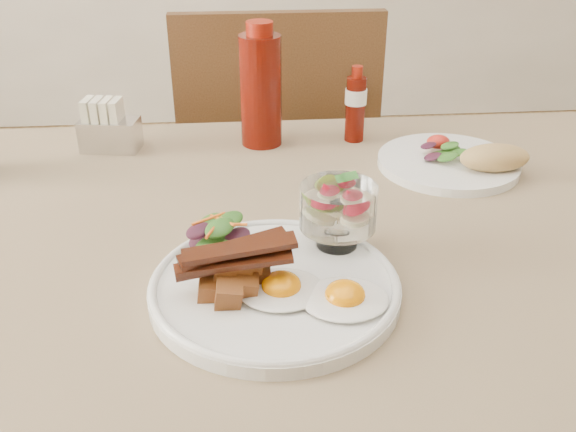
# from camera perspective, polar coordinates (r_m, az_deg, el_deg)

# --- Properties ---
(table) EXTENTS (1.33, 0.88, 0.75)m
(table) POSITION_cam_1_polar(r_m,az_deg,el_deg) (0.87, 1.84, -7.13)
(table) COLOR brown
(table) RESTS_ON ground
(chair_far) EXTENTS (0.42, 0.42, 0.93)m
(chair_far) POSITION_cam_1_polar(r_m,az_deg,el_deg) (1.51, -1.10, 3.34)
(chair_far) COLOR brown
(chair_far) RESTS_ON ground
(main_plate) EXTENTS (0.28, 0.28, 0.02)m
(main_plate) POSITION_cam_1_polar(r_m,az_deg,el_deg) (0.72, -1.18, -6.41)
(main_plate) COLOR white
(main_plate) RESTS_ON table
(fried_eggs) EXTENTS (0.18, 0.13, 0.03)m
(fried_eggs) POSITION_cam_1_polar(r_m,az_deg,el_deg) (0.69, 2.22, -6.79)
(fried_eggs) COLOR white
(fried_eggs) RESTS_ON main_plate
(bacon_potato_pile) EXTENTS (0.13, 0.08, 0.06)m
(bacon_potato_pile) POSITION_cam_1_polar(r_m,az_deg,el_deg) (0.69, -4.76, -4.78)
(bacon_potato_pile) COLOR brown
(bacon_potato_pile) RESTS_ON main_plate
(side_salad) EXTENTS (0.08, 0.07, 0.04)m
(side_salad) POSITION_cam_1_polar(r_m,az_deg,el_deg) (0.76, -6.06, -1.81)
(side_salad) COLOR #245015
(side_salad) RESTS_ON main_plate
(fruit_cup) EXTENTS (0.09, 0.09, 0.09)m
(fruit_cup) POSITION_cam_1_polar(r_m,az_deg,el_deg) (0.76, 4.48, 0.79)
(fruit_cup) COLOR white
(fruit_cup) RESTS_ON main_plate
(second_plate) EXTENTS (0.23, 0.22, 0.06)m
(second_plate) POSITION_cam_1_polar(r_m,az_deg,el_deg) (1.05, 14.95, 4.80)
(second_plate) COLOR white
(second_plate) RESTS_ON table
(ketchup_bottle) EXTENTS (0.09, 0.09, 0.21)m
(ketchup_bottle) POSITION_cam_1_polar(r_m,az_deg,el_deg) (1.09, -2.43, 11.25)
(ketchup_bottle) COLOR #500B04
(ketchup_bottle) RESTS_ON table
(hot_sauce_bottle) EXTENTS (0.05, 0.05, 0.13)m
(hot_sauce_bottle) POSITION_cam_1_polar(r_m,az_deg,el_deg) (1.11, 6.02, 9.77)
(hot_sauce_bottle) COLOR #500B04
(hot_sauce_bottle) RESTS_ON table
(sugar_caddy) EXTENTS (0.10, 0.07, 0.09)m
(sugar_caddy) POSITION_cam_1_polar(r_m,az_deg,el_deg) (1.12, -15.69, 7.47)
(sugar_caddy) COLOR silver
(sugar_caddy) RESTS_ON table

